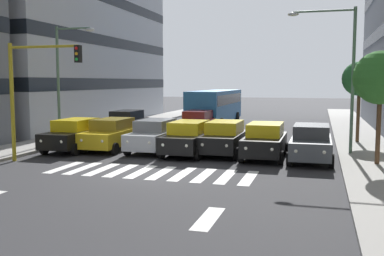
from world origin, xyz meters
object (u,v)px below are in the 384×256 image
object	(u,v)px
street_lamp_left	(342,64)
street_tree_0	(380,78)
car_6	(75,135)
car_4	(154,135)
car_0	(311,143)
car_5	(112,134)
street_lamp_right	(64,72)
car_row2_1	(197,123)
street_tree_1	(359,79)
bus_behind_traffic	(216,104)
car_2	(224,138)
car_3	(188,138)
car_1	(265,141)
car_row2_0	(126,123)
traffic_light_gantry	(31,83)

from	to	relation	value
street_lamp_left	street_tree_0	xyz separation A→B (m)	(-1.49, 2.84, -0.73)
car_6	street_tree_0	distance (m)	15.50
car_4	street_tree_0	distance (m)	11.40
car_0	car_4	distance (m)	8.12
car_5	street_lamp_right	bearing A→B (deg)	-17.31
street_lamp_left	car_row2_1	bearing A→B (deg)	-34.77
street_tree_1	street_tree_0	bearing A→B (deg)	92.07
bus_behind_traffic	street_lamp_left	bearing A→B (deg)	125.70
car_2	car_row2_1	world-z (taller)	same
car_3	bus_behind_traffic	size ratio (longest dim) A/B	0.42
car_1	car_row2_0	distance (m)	12.69
car_5	street_tree_0	world-z (taller)	street_tree_0
car_row2_0	street_lamp_left	size ratio (longest dim) A/B	0.61
car_6	bus_behind_traffic	world-z (taller)	bus_behind_traffic
car_2	bus_behind_traffic	bearing A→B (deg)	-75.40
car_1	street_lamp_left	world-z (taller)	street_lamp_left
car_3	street_lamp_left	xyz separation A→B (m)	(-7.40, -1.95, 3.73)
car_6	street_lamp_left	world-z (taller)	street_lamp_left
car_1	car_4	world-z (taller)	same
car_row2_0	car_row2_1	size ratio (longest dim) A/B	1.00
car_1	car_row2_0	size ratio (longest dim) A/B	1.00
car_row2_1	street_tree_0	bearing A→B (deg)	139.20
traffic_light_gantry	bus_behind_traffic	bearing A→B (deg)	-102.86
car_1	car_5	size ratio (longest dim) A/B	1.00
car_row2_1	street_lamp_right	size ratio (longest dim) A/B	0.66
car_4	car_2	bearing A→B (deg)	-179.33
car_2	car_row2_0	size ratio (longest dim) A/B	1.00
car_3	car_4	xyz separation A→B (m)	(2.02, -0.50, 0.00)
street_lamp_right	street_tree_0	xyz separation A→B (m)	(-16.89, 2.41, -0.40)
car_4	car_5	distance (m)	2.47
car_row2_1	bus_behind_traffic	world-z (taller)	bus_behind_traffic
street_lamp_right	car_1	bearing A→B (deg)	172.66
street_tree_0	street_tree_1	xyz separation A→B (m)	(0.27, -7.52, -0.00)
car_4	car_row2_1	size ratio (longest dim) A/B	1.00
car_1	street_lamp_right	size ratio (longest dim) A/B	0.66
car_row2_1	bus_behind_traffic	distance (m)	6.81
street_tree_0	car_1	bearing A→B (deg)	-9.95
car_2	car_row2_1	bearing A→B (deg)	-65.50
car_1	car_3	distance (m)	3.89
car_3	car_row2_0	bearing A→B (deg)	-46.99
car_row2_0	car_3	bearing A→B (deg)	133.01
street_lamp_right	car_row2_1	bearing A→B (deg)	-132.38
car_2	car_6	bearing A→B (deg)	6.26
car_1	street_lamp_left	xyz separation A→B (m)	(-3.51, -1.96, 3.73)
car_row2_0	car_row2_1	bearing A→B (deg)	-165.76
car_0	car_2	xyz separation A→B (m)	(4.31, -0.78, 0.00)
bus_behind_traffic	car_5	bearing A→B (deg)	80.44
car_1	car_row2_1	world-z (taller)	same
bus_behind_traffic	street_tree_1	xyz separation A→B (m)	(-10.64, 8.44, 2.02)
car_3	car_5	bearing A→B (deg)	-5.38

